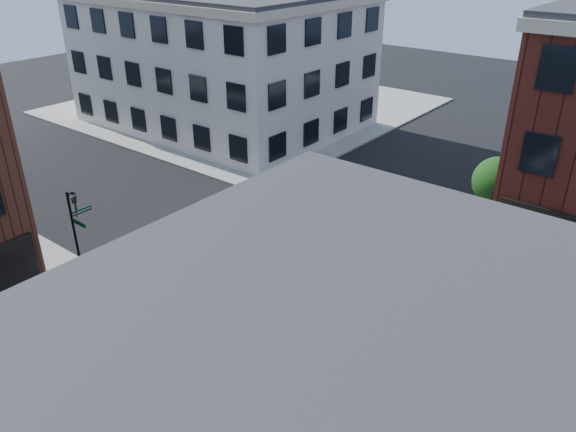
{
  "coord_description": "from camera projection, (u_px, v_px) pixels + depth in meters",
  "views": [
    {
      "loc": [
        16.0,
        -18.97,
        15.35
      ],
      "look_at": [
        0.21,
        0.91,
        2.5
      ],
      "focal_mm": 35.0,
      "sensor_mm": 36.0,
      "label": 1
    }
  ],
  "objects": [
    {
      "name": "ground",
      "position": [
        274.0,
        264.0,
        29.06
      ],
      "size": [
        120.0,
        120.0,
        0.0
      ],
      "primitive_type": "plane",
      "color": "black",
      "rests_on": "ground"
    },
    {
      "name": "sidewalk_nw",
      "position": [
        246.0,
        106.0,
        55.35
      ],
      "size": [
        30.0,
        30.0,
        0.15
      ],
      "primitive_type": "cube",
      "color": "gray",
      "rests_on": "ground"
    },
    {
      "name": "building_nw",
      "position": [
        222.0,
        61.0,
        48.3
      ],
      "size": [
        22.0,
        16.0,
        11.0
      ],
      "primitive_type": "cube",
      "color": "beige",
      "rests_on": "ground"
    },
    {
      "name": "tree_near",
      "position": [
        498.0,
        184.0,
        30.41
      ],
      "size": [
        2.69,
        2.69,
        4.49
      ],
      "color": "black",
      "rests_on": "ground"
    },
    {
      "name": "tree_far",
      "position": [
        532.0,
        158.0,
        34.73
      ],
      "size": [
        2.43,
        2.43,
        4.07
      ],
      "color": "black",
      "rests_on": "ground"
    },
    {
      "name": "signal_pole",
      "position": [
        76.0,
        225.0,
        26.84
      ],
      "size": [
        1.29,
        1.24,
        4.6
      ],
      "color": "black",
      "rests_on": "ground"
    },
    {
      "name": "box_truck",
      "position": [
        465.0,
        377.0,
        19.27
      ],
      "size": [
        7.36,
        2.38,
        3.3
      ],
      "rotation": [
        0.0,
        0.0,
        0.02
      ],
      "color": "white",
      "rests_on": "ground"
    },
    {
      "name": "traffic_cone",
      "position": [
        123.0,
        264.0,
        28.47
      ],
      "size": [
        0.4,
        0.4,
        0.67
      ],
      "rotation": [
        0.0,
        0.0,
        0.11
      ],
      "color": "#EA5B0A",
      "rests_on": "ground"
    }
  ]
}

